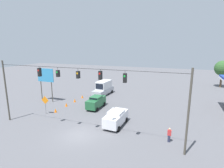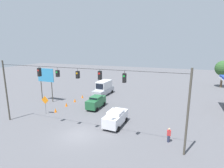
# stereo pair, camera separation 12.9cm
# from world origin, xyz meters

# --- Properties ---
(ground_plane) EXTENTS (140.00, 140.00, 0.00)m
(ground_plane) POSITION_xyz_m (0.00, 0.00, 0.00)
(ground_plane) COLOR #56565B
(overhead_signal_span) EXTENTS (22.91, 0.38, 8.31)m
(overhead_signal_span) POSITION_xyz_m (0.01, -0.32, 5.50)
(overhead_signal_span) COLOR #4C473D
(overhead_signal_span) RESTS_ON ground_plane
(sedan_white_crossing_near) EXTENTS (2.29, 4.53, 1.98)m
(sedan_white_crossing_near) POSITION_xyz_m (-3.11, -4.01, 1.03)
(sedan_white_crossing_near) COLOR silver
(sedan_white_crossing_near) RESTS_ON ground_plane
(sedan_green_withflow_mid) EXTENTS (1.95, 4.47, 2.02)m
(sedan_green_withflow_mid) POSITION_xyz_m (2.17, -9.07, 1.05)
(sedan_green_withflow_mid) COLOR #236038
(sedan_green_withflow_mid) RESTS_ON ground_plane
(box_truck_silver_withflow_far) EXTENTS (2.71, 6.41, 2.95)m
(box_truck_silver_withflow_far) POSITION_xyz_m (4.30, -17.15, 1.45)
(box_truck_silver_withflow_far) COLOR #A8AAB2
(box_truck_silver_withflow_far) RESTS_ON ground_plane
(traffic_cone_nearest) EXTENTS (0.42, 0.42, 0.66)m
(traffic_cone_nearest) POSITION_xyz_m (7.23, -4.97, 0.33)
(traffic_cone_nearest) COLOR orange
(traffic_cone_nearest) RESTS_ON ground_plane
(traffic_cone_second) EXTENTS (0.42, 0.42, 0.66)m
(traffic_cone_second) POSITION_xyz_m (7.28, -7.89, 0.33)
(traffic_cone_second) COLOR orange
(traffic_cone_second) RESTS_ON ground_plane
(traffic_cone_third) EXTENTS (0.42, 0.42, 0.66)m
(traffic_cone_third) POSITION_xyz_m (7.25, -10.49, 0.33)
(traffic_cone_third) COLOR orange
(traffic_cone_third) RESTS_ON ground_plane
(traffic_cone_fourth) EXTENTS (0.42, 0.42, 0.66)m
(traffic_cone_fourth) POSITION_xyz_m (7.24, -13.19, 0.33)
(traffic_cone_fourth) COLOR orange
(traffic_cone_fourth) RESTS_ON ground_plane
(roadside_billboard) EXTENTS (3.47, 0.16, 6.18)m
(roadside_billboard) POSITION_xyz_m (12.41, -9.18, 4.47)
(roadside_billboard) COLOR #4C473D
(roadside_billboard) RESTS_ON ground_plane
(work_zone_sign) EXTENTS (1.27, 0.06, 2.84)m
(work_zone_sign) POSITION_xyz_m (8.14, -3.89, 1.99)
(work_zone_sign) COLOR slate
(work_zone_sign) RESTS_ON ground_plane
(pedestrian) EXTENTS (0.40, 0.28, 1.61)m
(pedestrian) POSITION_xyz_m (-9.83, -2.17, 0.80)
(pedestrian) COLOR #2D334C
(pedestrian) RESTS_ON ground_plane
(tree_horizon_left) EXTENTS (3.77, 3.77, 6.71)m
(tree_horizon_left) POSITION_xyz_m (-20.60, -33.82, 4.78)
(tree_horizon_left) COLOR brown
(tree_horizon_left) RESTS_ON ground_plane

